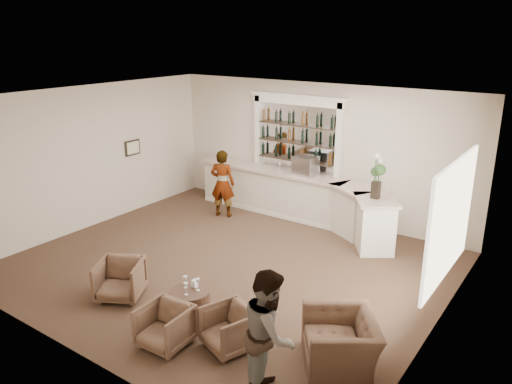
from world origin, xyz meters
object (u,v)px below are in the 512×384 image
armchair_far (340,342)px  flower_vase (377,173)px  armchair_right (229,329)px  armchair_left (120,280)px  guest (270,333)px  armchair_center (165,326)px  espresso_machine (305,166)px  bar_counter (298,197)px  sommelier (223,184)px  cocktail_table (191,304)px

armchair_far → flower_vase: bearing=160.5°
flower_vase → armchair_right: bearing=-94.1°
armchair_left → guest: bearing=-37.7°
armchair_right → armchair_center: bearing=-128.3°
guest → armchair_center: 1.88m
espresso_machine → flower_vase: (2.06, -0.69, 0.30)m
armchair_right → bar_counter: bearing=130.2°
sommelier → espresso_machine: 2.10m
espresso_machine → bar_counter: bearing=-136.1°
armchair_right → armchair_far: armchair_far is taller
espresso_machine → armchair_left: bearing=-93.7°
bar_counter → armchair_left: bearing=-96.8°
armchair_left → armchair_right: size_ratio=1.07×
armchair_center → flower_vase: bearing=74.1°
armchair_far → armchair_center: bearing=-100.7°
sommelier → armchair_right: 5.55m
guest → bar_counter: bearing=-0.6°
sommelier → guest: guest is taller
armchair_far → espresso_machine: (-3.22, 4.62, 1.01)m
bar_counter → guest: guest is taller
bar_counter → armchair_far: bar_counter is taller
bar_counter → armchair_far: bearing=-53.6°
armchair_center → espresso_machine: 5.88m
cocktail_table → armchair_left: size_ratio=0.84×
armchair_left → flower_vase: bearing=28.6°
bar_counter → armchair_center: bar_counter is taller
cocktail_table → espresso_machine: size_ratio=1.22×
bar_counter → espresso_machine: (0.12, 0.10, 0.80)m
bar_counter → flower_vase: flower_vase is taller
sommelier → flower_vase: size_ratio=1.79×
bar_counter → sommelier: bearing=-152.6°
cocktail_table → armchair_far: 2.51m
guest → sommelier: bearing=16.2°
cocktail_table → espresso_machine: bearing=98.4°
sommelier → armchair_left: (1.07, -4.20, -0.50)m
cocktail_table → armchair_right: (1.00, -0.26, 0.07)m
guest → flower_vase: 5.07m
armchair_center → flower_vase: size_ratio=0.74×
armchair_center → armchair_right: armchair_right is taller
armchair_center → flower_vase: flower_vase is taller
cocktail_table → armchair_right: bearing=-14.8°
espresso_machine → armchair_center: bearing=-76.7°
guest → armchair_center: guest is taller
armchair_right → espresso_machine: 5.60m
armchair_right → armchair_far: (1.49, 0.59, 0.04)m
cocktail_table → armchair_right: size_ratio=0.91×
armchair_left → armchair_right: (2.45, -0.06, -0.02)m
bar_counter → armchair_right: (1.85, -5.12, -0.25)m
guest → armchair_far: (0.50, 1.03, -0.51)m
guest → espresso_machine: guest is taller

